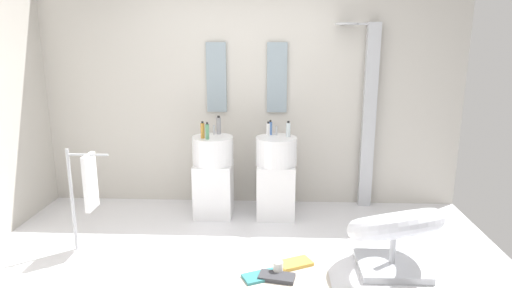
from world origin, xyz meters
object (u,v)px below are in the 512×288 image
Objects in this scene: magazine_teal at (261,276)px; soap_bottle_green at (207,131)px; magazine_charcoal at (277,277)px; coffee_mug at (278,268)px; lounge_chair at (394,230)px; soap_bottle_white at (268,129)px; pedestal_sink_right at (276,176)px; soap_bottle_amber at (203,130)px; shower_column at (368,113)px; towel_rack at (87,184)px; soap_bottle_blue at (270,128)px; soap_bottle_grey at (219,125)px; magazine_ochre at (295,263)px; soap_bottle_clear at (288,130)px; pedestal_sink_left at (213,175)px.

soap_bottle_green is (-0.59, 1.19, 0.93)m from magazine_teal.
coffee_mug is at bearing 94.08° from magazine_charcoal.
lounge_chair is at bearing 23.72° from magazine_charcoal.
pedestal_sink_right is at bearing -54.34° from soap_bottle_white.
soap_bottle_white is (0.68, 0.19, -0.02)m from soap_bottle_amber.
shower_column reaches higher than towel_rack.
magazine_charcoal is at bearing -86.08° from soap_bottle_white.
soap_bottle_grey is at bearing 178.34° from soap_bottle_blue.
magazine_ochre is 0.36m from magazine_teal.
soap_bottle_grey is at bearing -172.46° from shower_column.
soap_bottle_blue is at bearing 74.67° from magazine_ochre.
soap_bottle_amber is at bearing 132.78° from magazine_charcoal.
towel_rack is 1.72m from magazine_teal.
soap_bottle_grey reaches higher than soap_bottle_amber.
shower_column is 2.14m from coffee_mug.
coffee_mug is 0.76× the size of soap_bottle_white.
magazine_charcoal is (-0.96, -0.22, -0.32)m from lounge_chair.
shower_column is at bearing 24.71° from towel_rack.
magazine_ochre is 1.92× the size of soap_bottle_white.
magazine_ochre is 1.39× the size of soap_bottle_grey.
soap_bottle_blue is at bearing -1.66° from soap_bottle_grey.
magazine_charcoal is 1.71m from soap_bottle_white.
soap_bottle_clear is at bearing 54.79° from magazine_teal.
magazine_ochre is at bearing 46.24° from coffee_mug.
towel_rack is (-2.68, -1.23, -0.45)m from shower_column.
soap_bottle_amber is (-0.78, 1.25, 0.93)m from magazine_charcoal.
towel_rack is at bearing -135.82° from soap_bottle_grey.
soap_bottle_grey is at bearing 124.40° from magazine_charcoal.
soap_bottle_green reaches higher than pedestal_sink_left.
towel_rack is at bearing -147.86° from soap_bottle_white.
soap_bottle_green is (-0.71, -0.12, 0.50)m from pedestal_sink_right.
soap_bottle_clear is at bearing 16.90° from pedestal_sink_right.
magazine_charcoal is at bearing -94.68° from soap_bottle_clear.
soap_bottle_grey is (-0.64, 1.39, 0.90)m from coffee_mug.
soap_bottle_amber is 0.90× the size of soap_bottle_grey.
soap_bottle_amber reaches higher than soap_bottle_blue.
soap_bottle_grey is (-1.59, 1.25, 0.62)m from lounge_chair.
pedestal_sink_left is 6.12× the size of soap_bottle_blue.
magazine_charcoal is 2.60× the size of coffee_mug.
pedestal_sink_left is 0.94× the size of lounge_chair.
lounge_chair is at bearing -49.23° from soap_bottle_white.
magazine_charcoal is at bearing -31.54° from magazine_teal.
towel_rack is 1.89m from soap_bottle_white.
coffee_mug is 1.61m from soap_bottle_green.
magazine_teal is at bearing -70.78° from soap_bottle_grey.
magazine_ochre is 1.74m from soap_bottle_grey.
pedestal_sink_right is 5.46× the size of soap_bottle_amber.
pedestal_sink_right is 0.51m from soap_bottle_white.
pedestal_sink_right is 0.82m from soap_bottle_grey.
soap_bottle_amber is at bearing -163.97° from soap_bottle_white.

